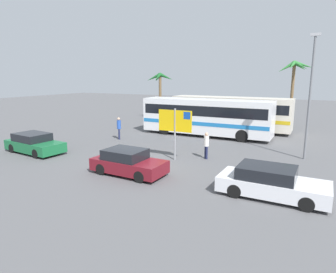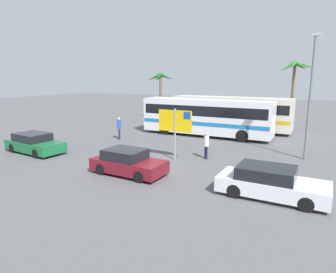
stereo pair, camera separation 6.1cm
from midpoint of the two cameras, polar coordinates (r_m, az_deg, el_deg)
name	(u,v)px [view 2 (the right image)]	position (r m, az deg, el deg)	size (l,w,h in m)	color
ground	(136,169)	(16.79, -6.08, -6.19)	(120.00, 120.00, 0.00)	#565659
bus_front_coach	(206,116)	(25.79, 7.40, 4.03)	(11.18, 2.44, 3.17)	white
bus_rear_coach	(230,112)	(28.95, 12.01, 4.68)	(11.18, 2.44, 3.17)	silver
ferry_sign	(176,123)	(17.92, 1.58, 2.64)	(2.20, 0.11, 3.20)	gray
car_green	(34,143)	(22.00, -24.30, -1.21)	(4.46, 2.24, 1.32)	#196638
car_white	(270,183)	(13.51, 19.29, -8.39)	(4.54, 1.95, 1.32)	silver
car_maroon	(128,162)	(15.80, -7.65, -4.96)	(4.01, 1.91, 1.32)	maroon
pedestrian_near_sign	(206,143)	(18.58, 7.49, -1.33)	(0.32, 0.32, 1.69)	#1E2347
pedestrian_by_bus	(119,126)	(24.55, -9.34, 1.95)	(0.32, 0.32, 1.82)	#1E2347
lamp_post_left_side	(310,93)	(19.85, 25.86, 7.53)	(0.56, 0.20, 7.55)	slate
palm_tree_seaside	(161,82)	(35.63, -1.38, 10.39)	(3.19, 3.28, 5.54)	brown
palm_tree_inland	(295,72)	(33.95, 23.31, 11.30)	(3.56, 3.57, 6.71)	brown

